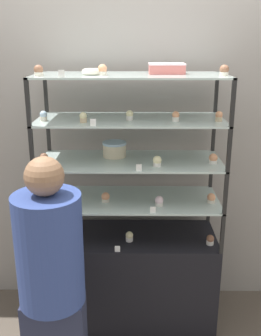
{
  "coord_description": "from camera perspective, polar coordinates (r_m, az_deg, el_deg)",
  "views": [
    {
      "loc": [
        0.02,
        -2.57,
        2.09
      ],
      "look_at": [
        0.0,
        0.0,
        1.26
      ],
      "focal_mm": 42.0,
      "sensor_mm": 36.0,
      "label": 1
    }
  ],
  "objects": [
    {
      "name": "price_tag_2",
      "position": [
        2.45,
        1.23,
        0.03
      ],
      "size": [
        0.04,
        0.0,
        0.04
      ],
      "color": "white",
      "rests_on": "display_riser_middle"
    },
    {
      "name": "cupcake_9",
      "position": [
        2.66,
        11.91,
        1.31
      ],
      "size": [
        0.06,
        0.06,
        0.07
      ],
      "color": "white",
      "rests_on": "display_riser_middle"
    },
    {
      "name": "cupcake_4",
      "position": [
        2.73,
        -3.64,
        -4.28
      ],
      "size": [
        0.06,
        0.06,
        0.07
      ],
      "color": "beige",
      "rests_on": "display_riser_lower"
    },
    {
      "name": "back_wall",
      "position": [
        3.08,
        0.07,
        3.11
      ],
      "size": [
        8.0,
        0.05,
        2.6
      ],
      "color": "gray",
      "rests_on": "ground_plane"
    },
    {
      "name": "display_base",
      "position": [
        3.1,
        0.0,
        -15.79
      ],
      "size": [
        1.24,
        0.52,
        0.74
      ],
      "color": "black",
      "rests_on": "ground_plane"
    },
    {
      "name": "display_riser_upper",
      "position": [
        2.62,
        0.0,
        6.81
      ],
      "size": [
        1.24,
        0.52,
        0.29
      ],
      "color": "black",
      "rests_on": "display_riser_middle"
    },
    {
      "name": "cupcake_11",
      "position": [
        2.51,
        -6.87,
        7.31
      ],
      "size": [
        0.05,
        0.05,
        0.06
      ],
      "color": "#CCB28C",
      "rests_on": "display_riser_upper"
    },
    {
      "name": "cupcake_14",
      "position": [
        2.59,
        12.72,
        7.34
      ],
      "size": [
        0.05,
        0.05,
        0.06
      ],
      "color": "#CCB28C",
      "rests_on": "display_riser_upper"
    },
    {
      "name": "display_riser_middle",
      "position": [
        2.69,
        0.0,
        0.82
      ],
      "size": [
        1.24,
        0.52,
        0.29
      ],
      "color": "black",
      "rests_on": "display_riser_lower"
    },
    {
      "name": "price_tag_4",
      "position": [
        2.38,
        -9.99,
        13.32
      ],
      "size": [
        0.04,
        0.0,
        0.04
      ],
      "color": "white",
      "rests_on": "display_riser_top"
    },
    {
      "name": "display_riser_lower",
      "position": [
        2.79,
        0.0,
        -4.81
      ],
      "size": [
        1.24,
        0.52,
        0.29
      ],
      "color": "black",
      "rests_on": "display_base"
    },
    {
      "name": "cupcake_17",
      "position": [
        2.53,
        13.44,
        13.59
      ],
      "size": [
        0.06,
        0.06,
        0.07
      ],
      "color": "beige",
      "rests_on": "display_riser_top"
    },
    {
      "name": "cupcake_7",
      "position": [
        2.67,
        -12.44,
        1.36
      ],
      "size": [
        0.06,
        0.06,
        0.07
      ],
      "color": "white",
      "rests_on": "display_riser_middle"
    },
    {
      "name": "donut_glazed",
      "position": [
        2.56,
        -5.49,
        13.75
      ],
      "size": [
        0.14,
        0.14,
        0.04
      ],
      "color": "#EFE5CC",
      "rests_on": "display_riser_top"
    },
    {
      "name": "cupcake_8",
      "position": [
        2.56,
        3.89,
        0.99
      ],
      "size": [
        0.06,
        0.06,
        0.07
      ],
      "color": "white",
      "rests_on": "display_riser_middle"
    },
    {
      "name": "layer_cake_centerpiece",
      "position": [
        2.76,
        -2.34,
        2.74
      ],
      "size": [
        0.17,
        0.17,
        0.11
      ],
      "color": "beige",
      "rests_on": "display_riser_middle"
    },
    {
      "name": "cupcake_15",
      "position": [
        2.51,
        -13.2,
        13.58
      ],
      "size": [
        0.06,
        0.06,
        0.07
      ],
      "color": "beige",
      "rests_on": "display_riser_top"
    },
    {
      "name": "cupcake_6",
      "position": [
        2.77,
        11.64,
        -4.33
      ],
      "size": [
        0.06,
        0.06,
        0.07
      ],
      "color": "beige",
      "rests_on": "display_riser_lower"
    },
    {
      "name": "price_tag_3",
      "position": [
        2.39,
        -5.45,
        6.6
      ],
      "size": [
        0.04,
        0.0,
        0.04
      ],
      "color": "white",
      "rests_on": "display_riser_upper"
    },
    {
      "name": "cupcake_1",
      "position": [
        2.81,
        -0.17,
        -9.91
      ],
      "size": [
        0.05,
        0.05,
        0.07
      ],
      "color": "white",
      "rests_on": "display_base"
    },
    {
      "name": "customer_figure",
      "position": [
        2.28,
        -11.34,
        -16.02
      ],
      "size": [
        0.36,
        0.36,
        1.55
      ],
      "color": "#282D47",
      "rests_on": "ground_plane"
    },
    {
      "name": "cupcake_3",
      "position": [
        2.77,
        -11.9,
        -4.3
      ],
      "size": [
        0.06,
        0.06,
        0.07
      ],
      "color": "#CCB28C",
      "rests_on": "display_riser_lower"
    },
    {
      "name": "cupcake_10",
      "position": [
        2.6,
        -12.51,
        7.39
      ],
      "size": [
        0.05,
        0.05,
        0.06
      ],
      "color": "beige",
      "rests_on": "display_riser_upper"
    },
    {
      "name": "cupcake_5",
      "position": [
        2.67,
        4.19,
        -4.82
      ],
      "size": [
        0.06,
        0.06,
        0.07
      ],
      "color": "white",
      "rests_on": "display_riser_lower"
    },
    {
      "name": "display_riser_top",
      "position": [
        2.58,
        0.0,
        13.07
      ],
      "size": [
        1.24,
        0.52,
        0.29
      ],
      "color": "black",
      "rests_on": "display_riser_upper"
    },
    {
      "name": "sheet_cake_frosted",
      "position": [
        2.64,
        5.27,
        14.2
      ],
      "size": [
        0.23,
        0.17,
        0.07
      ],
      "color": "#C66660",
      "rests_on": "display_riser_top"
    },
    {
      "name": "cupcake_0",
      "position": [
        2.87,
        -11.41,
        -9.74
      ],
      "size": [
        0.05,
        0.05,
        0.07
      ],
      "color": "white",
      "rests_on": "display_base"
    },
    {
      "name": "cupcake_12",
      "position": [
        2.56,
        -0.13,
        7.67
      ],
      "size": [
        0.05,
        0.05,
        0.06
      ],
      "color": "white",
      "rests_on": "display_riser_upper"
    },
    {
      "name": "cupcake_2",
      "position": [
        2.83,
        11.48,
        -10.19
      ],
      "size": [
        0.05,
        0.05,
        0.07
      ],
      "color": "white",
      "rests_on": "display_base"
    },
    {
      "name": "ground_plane",
      "position": [
        3.32,
        0.0,
        -21.11
      ],
      "size": [
        20.0,
        20.0,
        0.0
      ],
      "primitive_type": "plane",
      "color": "brown"
    },
    {
      "name": "cupcake_16",
      "position": [
        2.52,
        -4.09,
        14.0
      ],
      "size": [
        0.06,
        0.06,
        0.07
      ],
      "color": "beige",
      "rests_on": "display_riser_top"
    },
    {
      "name": "price_tag_0",
      "position": [
        2.69,
        -1.91,
        -11.66
      ],
      "size": [
        0.04,
        0.0,
        0.04
      ],
      "color": "white",
      "rests_on": "display_base"
    },
    {
      "name": "price_tag_1",
      "position": [
        2.56,
        3.27,
        -6.09
      ],
      "size": [
        0.04,
        0.0,
        0.04
      ],
      "color": "white",
      "rests_on": "display_riser_lower"
    },
    {
      "name": "cupcake_13",
      "position": [
        2.54,
        6.58,
        7.46
      ],
      "size": [
        0.05,
        0.05,
        0.06
      ],
      "color": "white",
      "rests_on": "display_riser_upper"
    }
  ]
}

